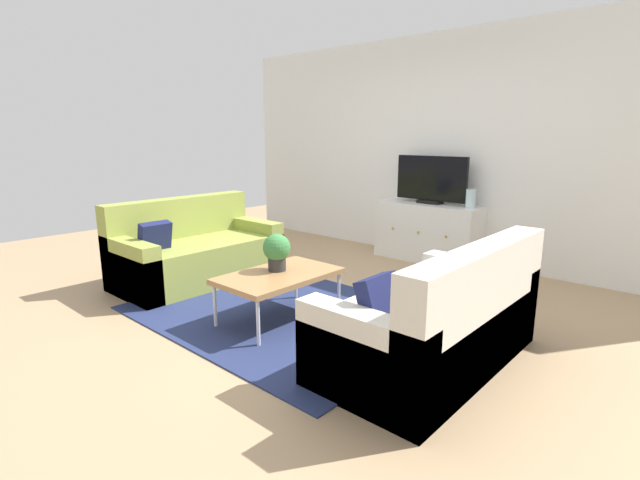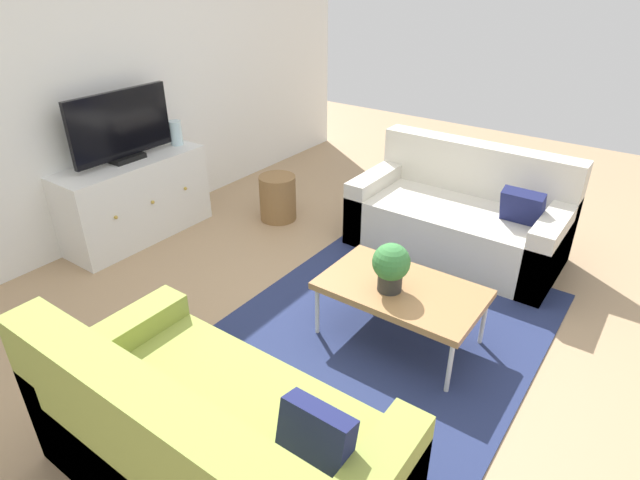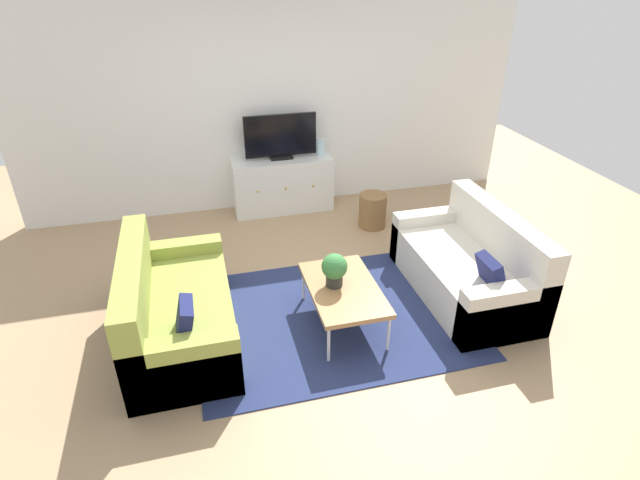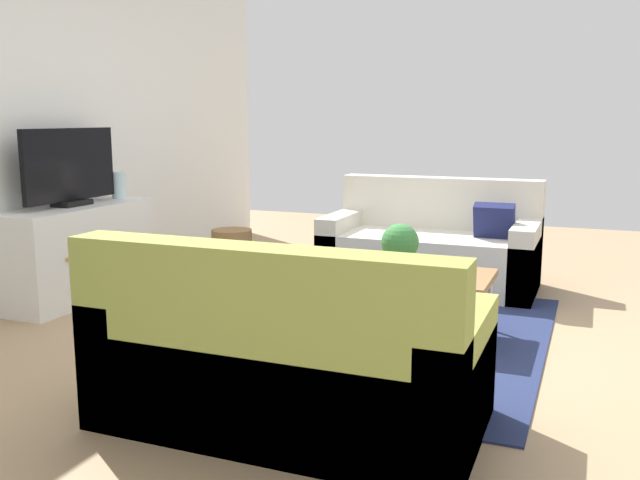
{
  "view_description": "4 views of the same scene",
  "coord_description": "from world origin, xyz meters",
  "px_view_note": "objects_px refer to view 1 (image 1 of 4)",
  "views": [
    {
      "loc": [
        2.78,
        -2.78,
        1.51
      ],
      "look_at": [
        0.0,
        0.31,
        0.58
      ],
      "focal_mm": 26.27,
      "sensor_mm": 36.0,
      "label": 1
    },
    {
      "loc": [
        -2.43,
        -1.43,
        2.21
      ],
      "look_at": [
        0.0,
        0.31,
        0.58
      ],
      "focal_mm": 29.45,
      "sensor_mm": 36.0,
      "label": 2
    },
    {
      "loc": [
        -1.08,
        -3.81,
        2.96
      ],
      "look_at": [
        0.0,
        0.31,
        0.58
      ],
      "focal_mm": 28.52,
      "sensor_mm": 36.0,
      "label": 3
    },
    {
      "loc": [
        -4.02,
        -1.31,
        1.35
      ],
      "look_at": [
        0.0,
        0.31,
        0.58
      ],
      "focal_mm": 38.8,
      "sensor_mm": 36.0,
      "label": 4
    }
  ],
  "objects_px": {
    "tv_console": "(428,232)",
    "glass_vase": "(471,199)",
    "couch_left_side": "(194,253)",
    "coffee_table": "(279,277)",
    "wicker_basket": "(477,272)",
    "potted_plant": "(277,250)",
    "flat_screen_tv": "(431,180)",
    "couch_right_side": "(440,325)"
  },
  "relations": [
    {
      "from": "coffee_table",
      "to": "tv_console",
      "type": "distance_m",
      "value": 2.54
    },
    {
      "from": "coffee_table",
      "to": "couch_right_side",
      "type": "bearing_deg",
      "value": 6.78
    },
    {
      "from": "couch_left_side",
      "to": "coffee_table",
      "type": "bearing_deg",
      "value": -6.2
    },
    {
      "from": "flat_screen_tv",
      "to": "glass_vase",
      "type": "xyz_separation_m",
      "value": [
        0.52,
        -0.02,
        -0.17
      ]
    },
    {
      "from": "couch_left_side",
      "to": "coffee_table",
      "type": "relative_size",
      "value": 1.67
    },
    {
      "from": "couch_right_side",
      "to": "flat_screen_tv",
      "type": "distance_m",
      "value": 2.87
    },
    {
      "from": "coffee_table",
      "to": "tv_console",
      "type": "bearing_deg",
      "value": 91.28
    },
    {
      "from": "couch_left_side",
      "to": "wicker_basket",
      "type": "height_order",
      "value": "couch_left_side"
    },
    {
      "from": "coffee_table",
      "to": "flat_screen_tv",
      "type": "xyz_separation_m",
      "value": [
        -0.06,
        2.56,
        0.61
      ]
    },
    {
      "from": "potted_plant",
      "to": "tv_console",
      "type": "xyz_separation_m",
      "value": [
        0.02,
        2.49,
        -0.23
      ]
    },
    {
      "from": "couch_left_side",
      "to": "coffee_table",
      "type": "distance_m",
      "value": 1.51
    },
    {
      "from": "coffee_table",
      "to": "potted_plant",
      "type": "distance_m",
      "value": 0.22
    },
    {
      "from": "glass_vase",
      "to": "wicker_basket",
      "type": "height_order",
      "value": "glass_vase"
    },
    {
      "from": "couch_right_side",
      "to": "coffee_table",
      "type": "xyz_separation_m",
      "value": [
        -1.37,
        -0.16,
        0.09
      ]
    },
    {
      "from": "couch_right_side",
      "to": "glass_vase",
      "type": "xyz_separation_m",
      "value": [
        -0.91,
        2.37,
        0.53
      ]
    },
    {
      "from": "tv_console",
      "to": "couch_left_side",
      "type": "bearing_deg",
      "value": -121.3
    },
    {
      "from": "potted_plant",
      "to": "couch_right_side",
      "type": "bearing_deg",
      "value": 4.54
    },
    {
      "from": "couch_right_side",
      "to": "potted_plant",
      "type": "height_order",
      "value": "couch_right_side"
    },
    {
      "from": "couch_right_side",
      "to": "glass_vase",
      "type": "height_order",
      "value": "glass_vase"
    },
    {
      "from": "flat_screen_tv",
      "to": "couch_right_side",
      "type": "bearing_deg",
      "value": -59.19
    },
    {
      "from": "couch_left_side",
      "to": "potted_plant",
      "type": "distance_m",
      "value": 1.46
    },
    {
      "from": "coffee_table",
      "to": "glass_vase",
      "type": "distance_m",
      "value": 2.62
    },
    {
      "from": "glass_vase",
      "to": "coffee_table",
      "type": "bearing_deg",
      "value": -100.32
    },
    {
      "from": "potted_plant",
      "to": "wicker_basket",
      "type": "relative_size",
      "value": 0.73
    },
    {
      "from": "tv_console",
      "to": "potted_plant",
      "type": "bearing_deg",
      "value": -90.37
    },
    {
      "from": "flat_screen_tv",
      "to": "glass_vase",
      "type": "distance_m",
      "value": 0.55
    },
    {
      "from": "coffee_table",
      "to": "wicker_basket",
      "type": "relative_size",
      "value": 2.33
    },
    {
      "from": "couch_left_side",
      "to": "couch_right_side",
      "type": "distance_m",
      "value": 2.87
    },
    {
      "from": "tv_console",
      "to": "glass_vase",
      "type": "distance_m",
      "value": 0.69
    },
    {
      "from": "tv_console",
      "to": "glass_vase",
      "type": "bearing_deg",
      "value": 0.01
    },
    {
      "from": "couch_right_side",
      "to": "tv_console",
      "type": "distance_m",
      "value": 2.77
    },
    {
      "from": "wicker_basket",
      "to": "tv_console",
      "type": "bearing_deg",
      "value": 141.96
    },
    {
      "from": "wicker_basket",
      "to": "flat_screen_tv",
      "type": "bearing_deg",
      "value": 141.24
    },
    {
      "from": "couch_left_side",
      "to": "flat_screen_tv",
      "type": "xyz_separation_m",
      "value": [
        1.44,
        2.39,
        0.7
      ]
    },
    {
      "from": "glass_vase",
      "to": "couch_right_side",
      "type": "bearing_deg",
      "value": -69.04
    },
    {
      "from": "coffee_table",
      "to": "potted_plant",
      "type": "xyz_separation_m",
      "value": [
        -0.07,
        0.05,
        0.2
      ]
    },
    {
      "from": "tv_console",
      "to": "wicker_basket",
      "type": "bearing_deg",
      "value": -38.04
    },
    {
      "from": "tv_console",
      "to": "wicker_basket",
      "type": "height_order",
      "value": "tv_console"
    },
    {
      "from": "coffee_table",
      "to": "wicker_basket",
      "type": "xyz_separation_m",
      "value": [
        0.92,
        1.77,
        -0.16
      ]
    },
    {
      "from": "coffee_table",
      "to": "wicker_basket",
      "type": "bearing_deg",
      "value": 62.46
    },
    {
      "from": "potted_plant",
      "to": "glass_vase",
      "type": "bearing_deg",
      "value": 77.88
    },
    {
      "from": "flat_screen_tv",
      "to": "wicker_basket",
      "type": "xyz_separation_m",
      "value": [
        0.98,
        -0.79,
        -0.77
      ]
    }
  ]
}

